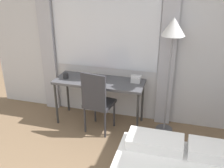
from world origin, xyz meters
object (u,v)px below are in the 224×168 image
standing_lamp (173,37)px  mug (66,76)px  desk_chair (97,100)px  book (96,79)px  desk (99,84)px  telephone (136,79)px

standing_lamp → mug: size_ratio=20.90×
desk_chair → standing_lamp: size_ratio=0.57×
mug → book: bearing=8.9°
book → mug: bearing=-171.1°
desk_chair → desk: bearing=109.3°
desk → desk_chair: 0.31m
desk → desk_chair: size_ratio=1.40×
desk_chair → mug: desk_chair is taller
desk_chair → mug: size_ratio=11.92×
telephone → book: bearing=-172.8°
desk_chair → book: 0.38m
desk → mug: mug is taller
book → standing_lamp: bearing=0.3°
standing_lamp → mug: bearing=-177.0°
telephone → mug: size_ratio=1.95×
standing_lamp → mug: standing_lamp is taller
standing_lamp → telephone: standing_lamp is taller
desk → standing_lamp: 1.32m
standing_lamp → book: 1.33m
desk → telephone: telephone is taller
standing_lamp → book: (-1.11, -0.01, -0.73)m
desk_chair → standing_lamp: standing_lamp is taller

